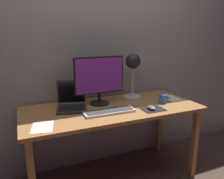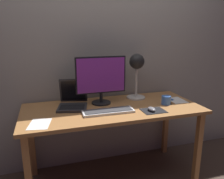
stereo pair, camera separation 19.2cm
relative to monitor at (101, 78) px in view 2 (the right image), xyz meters
The scene contains 12 objects.
ground_plane 1.00m from the monitor, 61.57° to the right, with size 4.80×4.80×0.00m, color #47382D.
back_wall 0.41m from the monitor, 74.64° to the left, with size 4.80×0.06×2.60m, color #9E998E.
desk 0.37m from the monitor, 61.57° to the right, with size 1.60×0.70×0.74m.
monitor is the anchor object (origin of this frame).
keyboard_main 0.35m from the monitor, 91.16° to the right, with size 0.44×0.15×0.03m.
laptop 0.32m from the monitor, behind, with size 0.31×0.33×0.25m.
desk_lamp 0.40m from the monitor, ahead, with size 0.19×0.19×0.46m.
mousepad 0.56m from the monitor, 41.21° to the right, with size 0.20×0.16×0.00m, color black.
mouse 0.55m from the monitor, 43.09° to the right, with size 0.06×0.10×0.03m, color slate.
coffee_mug 0.65m from the monitor, 19.47° to the right, with size 0.12×0.09×0.08m.
paper_sheet_near_mouse 0.70m from the monitor, 148.65° to the right, with size 0.15×0.21×0.00m, color white.
paper_sheet_by_keyboard 0.80m from the monitor, ahead, with size 0.15×0.21×0.00m, color white.
Camera 2 is at (-0.57, -1.83, 1.40)m, focal length 35.60 mm.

